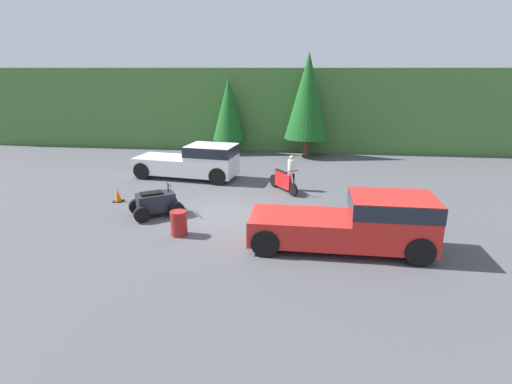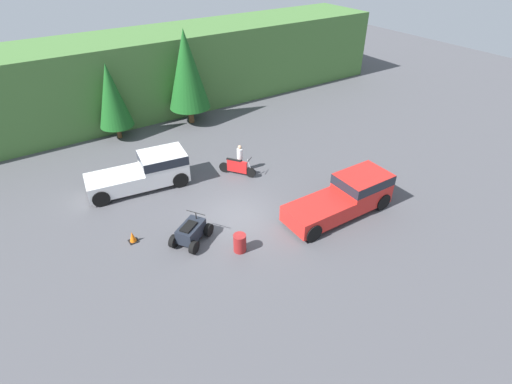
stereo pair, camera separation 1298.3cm
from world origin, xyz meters
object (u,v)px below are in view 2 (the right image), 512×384
rider_person (240,157)px  quad_atv (191,232)px  pickup_truck_red (347,195)px  traffic_cone (133,237)px  pickup_truck_second (147,170)px  steel_barrel (240,243)px  dirt_bike (237,167)px

rider_person → quad_atv: bearing=-84.5°
pickup_truck_red → traffic_cone: bearing=160.2°
quad_atv → rider_person: (5.20, 4.14, 0.42)m
pickup_truck_second → rider_person: pickup_truck_second is taller
steel_barrel → quad_atv: bearing=129.8°
quad_atv → traffic_cone: 2.73m
pickup_truck_red → rider_person: bearing=111.3°
pickup_truck_second → traffic_cone: size_ratio=10.23×
dirt_bike → quad_atv: bearing=-87.2°
pickup_truck_red → traffic_cone: size_ratio=10.53×
pickup_truck_second → traffic_cone: pickup_truck_second is taller
rider_person → traffic_cone: rider_person is taller
quad_atv → rider_person: 6.66m
pickup_truck_second → traffic_cone: 4.86m
pickup_truck_second → quad_atv: (-0.11, -5.61, -0.47)m
pickup_truck_second → rider_person: 5.30m
rider_person → traffic_cone: (-7.50, -2.68, -0.67)m
dirt_bike → quad_atv: 6.19m
dirt_bike → traffic_cone: size_ratio=3.48×
pickup_truck_red → pickup_truck_second: bearing=134.3°
rider_person → pickup_truck_second: bearing=-139.2°
pickup_truck_second → dirt_bike: pickup_truck_second is taller
pickup_truck_red → quad_atv: size_ratio=2.49×
traffic_cone → steel_barrel: bearing=-40.6°
pickup_truck_red → dirt_bike: size_ratio=3.02×
quad_atv → traffic_cone: quad_atv is taller
pickup_truck_red → pickup_truck_second: 10.85m
quad_atv → traffic_cone: (-2.30, 1.45, -0.25)m
rider_person → steel_barrel: (-3.69, -5.95, -0.48)m
dirt_bike → rider_person: 0.63m
pickup_truck_red → steel_barrel: bearing=176.6°
steel_barrel → pickup_truck_second: bearing=100.7°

